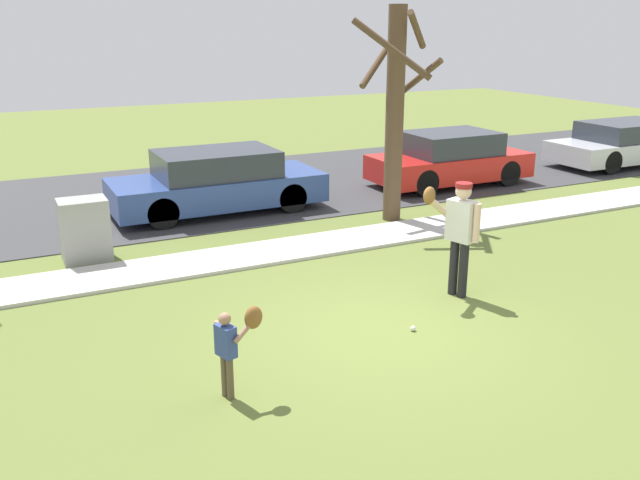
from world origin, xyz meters
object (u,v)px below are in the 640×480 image
at_px(person_adult, 459,227).
at_px(utility_cabinet, 85,230).
at_px(baseball, 413,328).
at_px(parked_sedan_silver, 625,143).
at_px(parked_hatchback_red, 450,159).
at_px(street_tree_near, 395,109).
at_px(parked_wagon_blue, 217,182).
at_px(person_child, 234,340).

distance_m(person_adult, utility_cabinet, 6.30).
bearing_deg(baseball, utility_cabinet, 125.42).
bearing_deg(baseball, parked_sedan_silver, 29.77).
distance_m(utility_cabinet, parked_hatchback_red, 9.26).
distance_m(street_tree_near, parked_sedan_silver, 9.39).
height_order(person_adult, parked_hatchback_red, person_adult).
bearing_deg(parked_wagon_blue, person_adult, -74.47).
distance_m(parked_wagon_blue, parked_hatchback_red, 6.04).
bearing_deg(person_adult, parked_sedan_silver, -167.86).
bearing_deg(person_adult, parked_wagon_blue, -91.89).
relative_size(baseball, parked_sedan_silver, 0.02).
distance_m(person_child, parked_wagon_blue, 7.76).
xyz_separation_m(person_child, parked_sedan_silver, (14.34, 7.19, -0.06)).
bearing_deg(utility_cabinet, person_child, -81.62).
xyz_separation_m(baseball, parked_sedan_silver, (11.66, 6.67, 0.58)).
relative_size(baseball, street_tree_near, 0.02).
bearing_deg(person_child, parked_wagon_blue, 55.94).
bearing_deg(utility_cabinet, baseball, -54.58).
relative_size(street_tree_near, parked_hatchback_red, 1.07).
height_order(person_adult, parked_sedan_silver, person_adult).
distance_m(street_tree_near, parked_hatchback_red, 3.95).
xyz_separation_m(person_child, parked_hatchback_red, (8.26, 7.32, -0.02)).
bearing_deg(street_tree_near, person_adult, -108.97).
bearing_deg(parked_sedan_silver, parked_wagon_blue, 178.84).
xyz_separation_m(parked_hatchback_red, parked_sedan_silver, (6.08, -0.13, -0.04)).
bearing_deg(street_tree_near, person_child, -135.12).
height_order(baseball, parked_hatchback_red, parked_hatchback_red).
bearing_deg(utility_cabinet, person_adult, -41.08).
bearing_deg(person_child, baseball, -6.33).
height_order(utility_cabinet, street_tree_near, street_tree_near).
bearing_deg(street_tree_near, utility_cabinet, 178.74).
height_order(utility_cabinet, parked_hatchback_red, parked_hatchback_red).
relative_size(parked_hatchback_red, parked_sedan_silver, 0.87).
xyz_separation_m(utility_cabinet, street_tree_near, (6.10, -0.13, 1.75)).
height_order(person_child, baseball, person_child).
xyz_separation_m(street_tree_near, parked_sedan_silver, (9.03, 1.91, -1.67)).
bearing_deg(parked_sedan_silver, street_tree_near, -168.04).
distance_m(person_adult, parked_hatchback_red, 7.44).
relative_size(person_child, parked_sedan_silver, 0.23).
xyz_separation_m(person_adult, parked_wagon_blue, (-1.71, 6.15, -0.42)).
height_order(baseball, street_tree_near, street_tree_near).
bearing_deg(parked_sedan_silver, person_child, -153.36).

